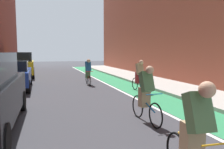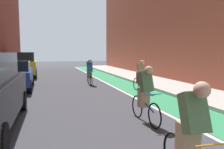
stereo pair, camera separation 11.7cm
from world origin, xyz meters
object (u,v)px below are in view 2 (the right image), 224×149
parked_sedan_blue (14,75)px  parked_suv_yellow_cab (24,64)px  cyclist_mid (145,93)px  cyclist_trailing (140,76)px  cyclist_lead (192,137)px  cyclist_far (90,72)px

parked_sedan_blue → parked_suv_yellow_cab: size_ratio=0.97×
cyclist_mid → parked_suv_yellow_cab: bearing=108.0°
parked_suv_yellow_cab → cyclist_mid: 14.00m
parked_suv_yellow_cab → cyclist_trailing: 10.70m
parked_sedan_blue → cyclist_trailing: cyclist_trailing is taller
cyclist_lead → cyclist_mid: bearing=76.8°
parked_sedan_blue → cyclist_far: cyclist_far is taller
cyclist_lead → parked_suv_yellow_cab: bearing=102.4°
parked_sedan_blue → cyclist_trailing: size_ratio=2.51×
parked_suv_yellow_cab → cyclist_lead: (3.59, -16.39, -0.21)m
parked_suv_yellow_cab → cyclist_far: size_ratio=2.64×
parked_sedan_blue → parked_suv_yellow_cab: (0.00, 6.07, 0.23)m
cyclist_trailing → cyclist_far: bearing=123.2°
cyclist_far → parked_sedan_blue: bearing=-174.1°
parked_sedan_blue → cyclist_far: size_ratio=2.56×
parked_suv_yellow_cab → cyclist_mid: bearing=-72.0°
cyclist_trailing → cyclist_far: (-2.01, 3.07, -0.00)m
cyclist_mid → cyclist_far: bearing=90.9°
cyclist_far → cyclist_trailing: bearing=-56.8°
parked_suv_yellow_cab → cyclist_lead: size_ratio=2.54×
parked_suv_yellow_cab → cyclist_lead: bearing=-77.6°
parked_sedan_blue → cyclist_trailing: bearing=-23.0°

